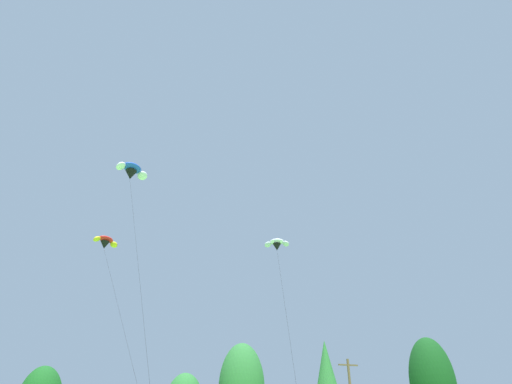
% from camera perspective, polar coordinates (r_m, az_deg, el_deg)
% --- Properties ---
extents(treeline_tree_f, '(4.55, 4.55, 13.42)m').
position_cam_1_polar(treeline_tree_f, '(58.94, 9.07, -22.98)').
color(treeline_tree_f, '#472D19').
rests_on(treeline_tree_f, ground_plane).
extents(treeline_tree_g, '(5.70, 5.70, 14.43)m').
position_cam_1_polar(treeline_tree_g, '(65.81, 21.66, -21.77)').
color(treeline_tree_g, '#472D19').
rests_on(treeline_tree_g, ground_plane).
extents(parafoil_kite_high_red_yellow, '(7.59, 22.12, 21.91)m').
position_cam_1_polar(parafoil_kite_high_red_yellow, '(54.25, -18.68, -6.09)').
color(parafoil_kite_high_red_yellow, red).
extents(parafoil_kite_mid_white, '(4.83, 14.83, 18.53)m').
position_cam_1_polar(parafoil_kite_mid_white, '(43.47, 2.68, -6.71)').
color(parafoil_kite_mid_white, white).
extents(parafoil_kite_far_blue_white, '(5.83, 10.52, 25.00)m').
position_cam_1_polar(parafoil_kite_far_blue_white, '(44.94, -15.60, 2.57)').
color(parafoil_kite_far_blue_white, blue).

